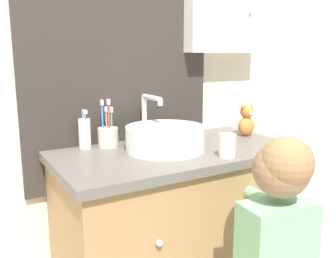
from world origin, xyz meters
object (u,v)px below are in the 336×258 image
Objects in this scene: toothbrush_holder at (108,136)px; teddy_bear at (246,121)px; sink_basin at (165,137)px; drinking_cup at (227,146)px; soap_dispenser at (85,133)px.

toothbrush_holder reaches higher than teddy_bear.
drinking_cup is (0.15, -0.21, -0.01)m from sink_basin.
toothbrush_holder is 0.50m from drinking_cup.
teddy_bear is (0.64, -0.13, 0.03)m from toothbrush_holder.
toothbrush_holder is 0.66m from teddy_bear.
sink_basin is at bearing -176.21° from teddy_bear.
sink_basin reaches higher than drinking_cup.
soap_dispenser is at bearing 167.89° from teddy_bear.
toothbrush_holder is at bearing -14.64° from soap_dispenser.
sink_basin is 1.86× the size of toothbrush_holder.
drinking_cup is at bearing -55.01° from sink_basin.
soap_dispenser is 1.06× the size of teddy_bear.
toothbrush_holder is 1.25× the size of soap_dispenser.
sink_basin is 0.47m from teddy_bear.
sink_basin reaches higher than soap_dispenser.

